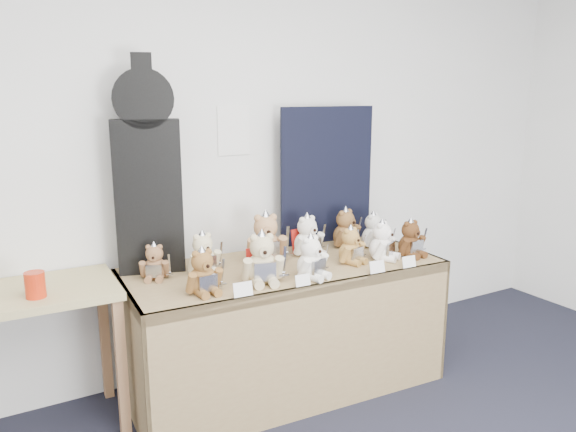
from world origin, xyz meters
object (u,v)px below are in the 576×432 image
guitar_case (147,169)px  teddy_back_end (374,231)px  teddy_front_left (262,261)px  teddy_back_right (346,230)px  teddy_back_left (203,255)px  side_table (18,317)px  teddy_front_end (411,240)px  red_cup (35,285)px  teddy_front_far_left (203,274)px  teddy_front_right (351,247)px  teddy_front_far_right (383,242)px  teddy_back_far_left (155,263)px  display_table (290,296)px  teddy_back_centre_left (266,240)px  teddy_front_centre (311,259)px  teddy_back_centre_right (308,238)px

guitar_case → teddy_back_end: (1.39, -0.22, -0.48)m
teddy_front_left → teddy_back_right: 0.86m
teddy_back_left → side_table: bearing=168.4°
teddy_back_right → teddy_front_end: bearing=-75.7°
red_cup → teddy_front_end: 2.09m
side_table → teddy_back_right: (1.94, -0.04, 0.21)m
teddy_front_far_left → teddy_front_right: 0.94m
guitar_case → teddy_front_far_right: (1.26, -0.46, -0.47)m
teddy_back_far_left → teddy_front_far_left: bearing=-42.3°
teddy_back_right → teddy_front_far_right: bearing=-101.7°
display_table → teddy_back_left: size_ratio=7.18×
teddy_back_end → teddy_back_centre_left: bearing=151.6°
teddy_front_far_left → teddy_back_centre_left: size_ratio=0.78×
teddy_front_left → teddy_back_far_left: 0.58m
teddy_front_centre → teddy_front_end: 0.74m
display_table → guitar_case: bearing=156.4°
teddy_front_left → guitar_case: bearing=148.0°
teddy_back_left → teddy_front_far_right: bearing=-22.1°
teddy_front_right → teddy_front_left: bearing=169.8°
side_table → teddy_front_right: 1.80m
red_cup → teddy_front_far_right: 1.90m
teddy_back_centre_left → teddy_back_end: (0.76, -0.05, -0.03)m
teddy_back_centre_left → teddy_back_right: teddy_back_centre_left is taller
teddy_back_centre_left → teddy_back_centre_right: teddy_back_centre_left is taller
red_cup → teddy_back_right: (1.85, 0.08, 0.02)m
teddy_front_end → teddy_back_centre_right: (-0.53, 0.33, 0.01)m
display_table → teddy_back_centre_right: (0.22, 0.18, 0.27)m
red_cup → display_table: bearing=-5.9°
teddy_front_far_right → teddy_front_right: bearing=141.7°
guitar_case → teddy_front_far_right: 1.42m
guitar_case → teddy_back_centre_left: bearing=1.0°
teddy_back_centre_right → teddy_back_end: (0.47, -0.05, -0.01)m
teddy_back_end → teddy_front_far_left: bearing=166.5°
display_table → red_cup: red_cup is taller
display_table → teddy_back_end: teddy_back_end is taller
display_table → red_cup: size_ratio=14.95×
guitar_case → teddy_back_left: 0.56m
teddy_front_end → teddy_back_right: bearing=114.7°
side_table → teddy_front_far_left: teddy_front_far_left is taller
guitar_case → teddy_back_centre_left: guitar_case is taller
side_table → guitar_case: 0.98m
teddy_front_end → teddy_back_centre_right: 0.63m
teddy_back_centre_right → teddy_back_right: teddy_back_centre_right is taller
teddy_front_centre → teddy_back_far_left: size_ratio=1.21×
teddy_front_far_right → teddy_back_left: (-1.02, 0.29, -0.00)m
teddy_front_far_right → teddy_back_far_left: 1.33m
teddy_back_far_left → teddy_front_right: bearing=9.1°
teddy_front_far_right → teddy_back_end: size_ratio=1.05×
teddy_back_right → guitar_case: bearing=157.8°
side_table → teddy_front_left: bearing=-17.1°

